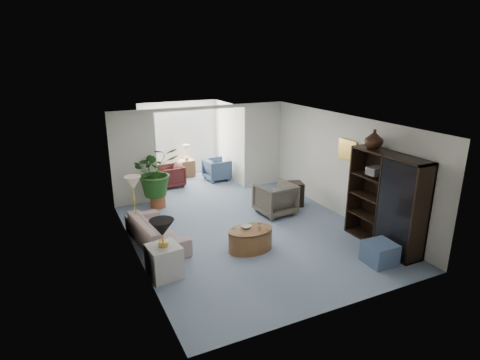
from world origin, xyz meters
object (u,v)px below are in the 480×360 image
floor_lamp (133,183)px  coffee_cup (259,228)px  sofa (156,231)px  entertainment_cabinet (386,201)px  end_table (164,261)px  table_lamp (162,228)px  sunroom_chair_blue (217,169)px  sunroom_chair_maroon (171,176)px  sunroom_table (187,168)px  coffee_table (250,239)px  coffee_bowl (246,227)px  wingback_chair (275,199)px  plant_pot (158,201)px  framed_picture (348,150)px  side_table_dark (292,194)px  cabinet_urn (374,139)px  ottoman (380,253)px

floor_lamp → coffee_cup: size_ratio=3.65×
sofa → entertainment_cabinet: (4.24, -2.10, 0.71)m
end_table → entertainment_cabinet: size_ratio=0.30×
table_lamp → sunroom_chair_blue: (3.07, 4.92, -0.61)m
floor_lamp → entertainment_cabinet: bearing=-29.7°
sunroom_chair_blue → sunroom_chair_maroon: sunroom_chair_blue is taller
sunroom_table → end_table: bearing=-112.2°
sofa → coffee_table: size_ratio=2.02×
sofa → sunroom_table: (2.12, 4.32, -0.00)m
floor_lamp → sunroom_chair_maroon: floor_lamp is taller
coffee_bowl → sunroom_chair_maroon: size_ratio=0.30×
floor_lamp → end_table: bearing=-86.5°
table_lamp → wingback_chair: size_ratio=0.50×
table_lamp → entertainment_cabinet: size_ratio=0.22×
entertainment_cabinet → plant_pot: 5.63m
framed_picture → sunroom_chair_blue: size_ratio=0.67×
coffee_bowl → coffee_cup: bearing=-45.0°
wingback_chair → plant_pot: wingback_chair is taller
sofa → floor_lamp: 1.13m
end_table → wingback_chair: (3.29, 1.69, 0.10)m
coffee_bowl → sunroom_chair_blue: (1.25, 4.57, -0.14)m
framed_picture → sofa: (-4.47, 0.58, -1.42)m
sofa → coffee_bowl: bearing=-128.8°
coffee_table → side_table_dark: side_table_dark is taller
floor_lamp → coffee_cup: bearing=-38.5°
entertainment_cabinet → cabinet_urn: 1.29m
coffee_bowl → coffee_cup: size_ratio=2.16×
end_table → sunroom_chair_blue: (3.07, 4.92, 0.04)m
coffee_bowl → ottoman: size_ratio=0.40×
coffee_table → entertainment_cabinet: (2.58, -1.00, 0.76)m
end_table → cabinet_urn: size_ratio=1.52×
cabinet_urn → ottoman: size_ratio=0.74×
end_table → coffee_bowl: end_table is taller
entertainment_cabinet → sunroom_chair_maroon: entertainment_cabinet is taller
wingback_chair → sunroom_table: (-0.98, 3.98, -0.13)m
coffee_table → side_table_dark: bearing=39.3°
table_lamp → side_table_dark: table_lamp is taller
entertainment_cabinet → sunroom_table: size_ratio=3.58×
side_table_dark → entertainment_cabinet: entertainment_cabinet is taller
coffee_table → cabinet_urn: size_ratio=2.41×
sunroom_table → coffee_table: bearing=-94.8°
floor_lamp → sunroom_table: 4.64m
coffee_table → cabinet_urn: cabinet_urn is taller
end_table → plant_pot: (0.76, 3.42, -0.14)m
floor_lamp → sunroom_chair_maroon: bearing=61.4°
wingback_chair → ottoman: size_ratio=1.66×
entertainment_cabinet → side_table_dark: bearing=99.3°
end_table → table_lamp: bearing=0.0°
floor_lamp → table_lamp: bearing=-86.5°
table_lamp → ottoman: (3.84, -1.33, -0.74)m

